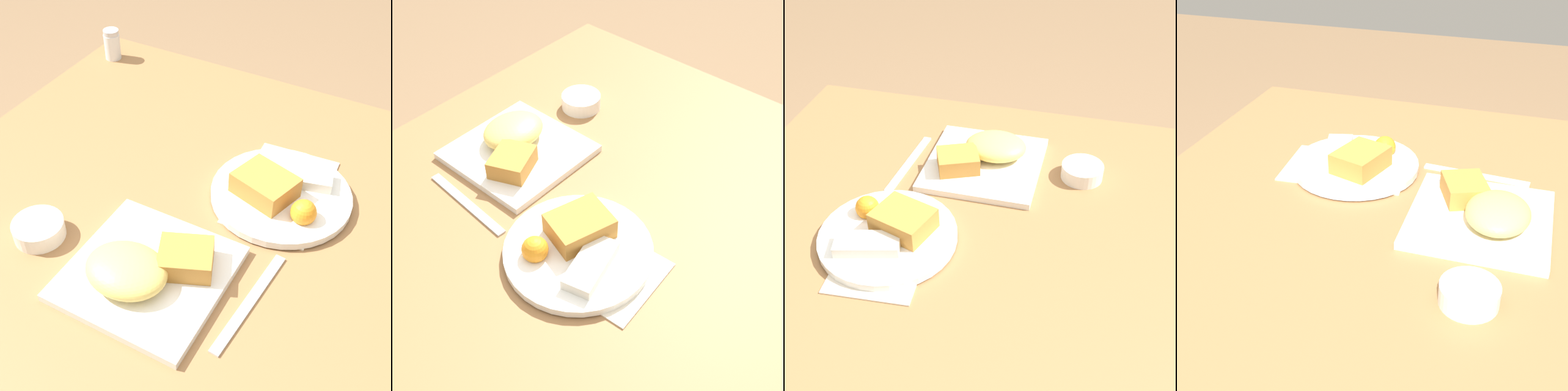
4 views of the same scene
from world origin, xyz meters
TOP-DOWN VIEW (x-y plane):
  - ground_plane at (0.00, 0.00)m, footprint 8.00×8.00m
  - dining_table at (0.00, 0.00)m, footprint 0.99×0.88m
  - menu_card at (0.11, 0.09)m, footprint 0.17×0.25m
  - plate_square_near at (0.01, -0.19)m, footprint 0.23×0.23m
  - plate_oval_far at (0.12, 0.07)m, footprint 0.25×0.25m
  - sauce_ramekin at (-0.20, -0.20)m, footprint 0.08×0.08m
  - butter_knife at (0.16, -0.16)m, footprint 0.03×0.21m

SIDE VIEW (x-z plane):
  - ground_plane at x=0.00m, z-range 0.00..0.00m
  - dining_table at x=0.00m, z-range 0.30..1.07m
  - menu_card at x=0.11m, z-range 0.78..0.78m
  - butter_knife at x=0.16m, z-range 0.78..0.78m
  - sauce_ramekin at x=-0.20m, z-range 0.78..0.81m
  - plate_oval_far at x=0.12m, z-range 0.77..0.82m
  - plate_square_near at x=0.01m, z-range 0.77..0.83m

